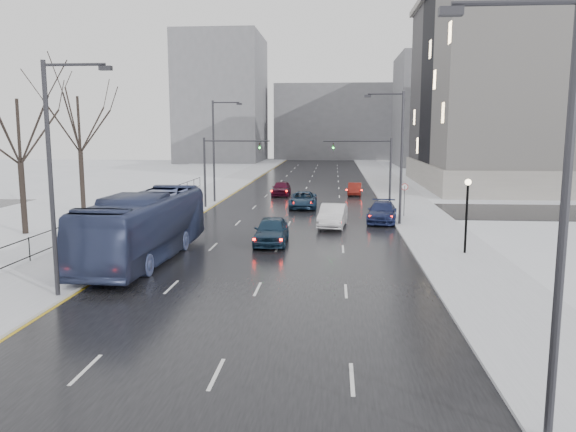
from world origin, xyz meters
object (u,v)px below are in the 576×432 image
(streetlight_l_far, at_px, (216,146))
(sedan_center_near, at_px, (271,231))
(tree_park_d, at_px, (26,235))
(streetlight_l_near, at_px, (55,168))
(lamppost_r_mid, at_px, (467,205))
(sedan_right_cross, at_px, (303,200))
(streetlight_r_mid, at_px, (399,151))
(tree_park_e, at_px, (84,214))
(bus, at_px, (145,226))
(no_uturn_sign, at_px, (405,190))
(mast_signal_left, at_px, (216,164))
(sedan_center_far, at_px, (281,188))
(streetlight_r_near, at_px, (554,204))
(sedan_right_distant, at_px, (355,189))
(mast_signal_right, at_px, (378,165))
(sedan_right_near, at_px, (333,216))
(sedan_right_far, at_px, (382,212))

(streetlight_l_far, xyz_separation_m, sedan_center_near, (7.67, -19.81, -4.72))
(tree_park_d, relative_size, streetlight_l_far, 1.25)
(streetlight_l_near, height_order, streetlight_l_far, same)
(lamppost_r_mid, distance_m, sedan_center_near, 11.89)
(sedan_center_near, relative_size, sedan_right_cross, 0.94)
(streetlight_r_mid, bearing_deg, tree_park_d, -166.99)
(tree_park_e, height_order, bus, tree_park_e)
(streetlight_l_far, distance_m, no_uturn_sign, 19.41)
(bus, bearing_deg, sedan_center_near, 38.44)
(streetlight_l_near, bearing_deg, lamppost_r_mid, 27.55)
(tree_park_d, xyz_separation_m, sedan_right_cross, (18.38, 14.88, 0.78))
(bus, bearing_deg, mast_signal_left, 92.56)
(no_uturn_sign, relative_size, sedan_right_cross, 0.50)
(streetlight_l_far, xyz_separation_m, sedan_center_far, (5.80, 6.51, -4.77))
(tree_park_e, distance_m, bus, 20.17)
(streetlight_r_mid, xyz_separation_m, streetlight_l_far, (-16.33, 12.00, 0.00))
(streetlight_r_mid, height_order, sedan_center_near, streetlight_r_mid)
(streetlight_l_near, xyz_separation_m, bus, (1.17, 7.33, -3.71))
(sedan_center_far, bearing_deg, tree_park_e, -137.04)
(streetlight_r_near, xyz_separation_m, no_uturn_sign, (1.03, 34.00, -3.32))
(sedan_right_cross, distance_m, sedan_right_distant, 11.96)
(sedan_right_cross, bearing_deg, mast_signal_right, -8.26)
(streetlight_l_near, distance_m, mast_signal_right, 32.03)
(tree_park_e, distance_m, lamppost_r_mid, 32.52)
(mast_signal_right, relative_size, bus, 0.48)
(lamppost_r_mid, height_order, sedan_center_near, lamppost_r_mid)
(bus, distance_m, sedan_center_near, 8.18)
(sedan_right_near, bearing_deg, streetlight_r_mid, 19.84)
(tree_park_e, distance_m, sedan_right_far, 25.54)
(streetlight_r_near, bearing_deg, sedan_center_near, 111.33)
(streetlight_r_mid, distance_m, no_uturn_sign, 5.30)
(mast_signal_left, bearing_deg, lamppost_r_mid, -44.48)
(lamppost_r_mid, bearing_deg, no_uturn_sign, 97.33)
(streetlight_r_mid, relative_size, mast_signal_left, 1.54)
(sedan_right_far, bearing_deg, streetlight_r_near, -80.89)
(sedan_right_near, height_order, sedan_right_distant, sedan_right_near)
(tree_park_d, relative_size, sedan_right_far, 2.32)
(streetlight_l_near, height_order, no_uturn_sign, streetlight_l_near)
(sedan_center_far, bearing_deg, mast_signal_right, -46.86)
(tree_park_d, bearing_deg, sedan_right_near, 12.83)
(lamppost_r_mid, height_order, sedan_right_near, lamppost_r_mid)
(mast_signal_right, distance_m, sedan_right_near, 10.51)
(streetlight_r_near, height_order, streetlight_r_mid, same)
(sedan_right_distant, bearing_deg, tree_park_d, -128.60)
(lamppost_r_mid, distance_m, sedan_right_distant, 30.24)
(sedan_right_distant, bearing_deg, sedan_right_cross, -111.47)
(lamppost_r_mid, height_order, sedan_center_far, lamppost_r_mid)
(lamppost_r_mid, relative_size, sedan_right_near, 0.83)
(tree_park_d, bearing_deg, no_uturn_sign, 20.32)
(mast_signal_left, xyz_separation_m, sedan_right_far, (14.53, -6.51, -3.28))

